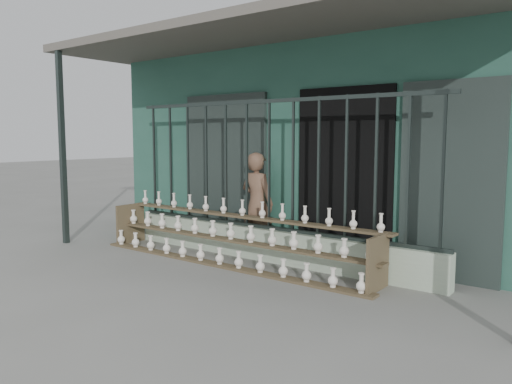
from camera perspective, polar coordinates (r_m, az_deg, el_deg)
The scene contains 6 objects.
ground at distance 6.12m, azimuth -5.74°, elevation -10.18°, with size 60.00×60.00×0.00m, color slate.
workshop_building at distance 9.42m, azimuth 12.02°, elevation 5.49°, with size 7.40×6.60×3.21m.
parapet_wall at distance 7.05m, azimuth 1.48°, elevation -6.06°, with size 5.00×0.20×0.45m, color #B2C6A9.
security_fence at distance 6.89m, azimuth 1.51°, elevation 3.10°, with size 5.00×0.04×1.80m.
shelf_rack at distance 6.91m, azimuth -2.96°, elevation -5.15°, with size 4.50×0.68×0.85m.
elderly_woman at distance 7.39m, azimuth 0.13°, elevation -1.30°, with size 0.55×0.36×1.51m, color brown.
Camera 1 is at (4.00, -4.30, 1.74)m, focal length 35.00 mm.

